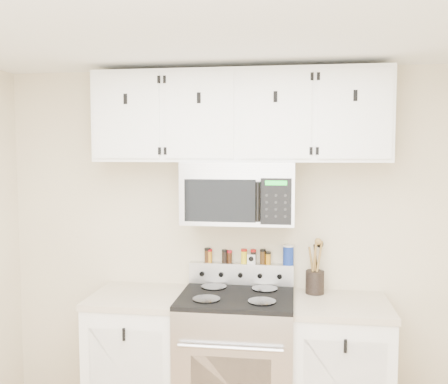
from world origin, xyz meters
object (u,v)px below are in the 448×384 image
(range, at_px, (237,361))
(utensil_crock, at_px, (315,280))
(salt_canister, at_px, (288,255))
(microwave, at_px, (239,192))

(range, distance_m, utensil_crock, 0.77)
(utensil_crock, xyz_separation_m, salt_canister, (-0.19, 0.08, 0.16))
(range, relative_size, salt_canister, 7.75)
(range, xyz_separation_m, salt_canister, (0.34, 0.28, 0.68))
(microwave, bearing_deg, salt_canister, 24.61)
(microwave, bearing_deg, range, -90.23)
(salt_canister, bearing_deg, utensil_crock, -23.19)
(microwave, height_order, salt_canister, microwave)
(utensil_crock, height_order, salt_canister, utensil_crock)
(range, height_order, utensil_crock, utensil_crock)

